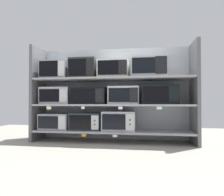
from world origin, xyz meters
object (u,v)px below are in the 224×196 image
(microwave_4, at_px, (90,96))
(microwave_7, at_px, (56,70))
(microwave_5, at_px, (124,95))
(microwave_10, at_px, (149,67))
(microwave_6, at_px, (159,95))
(microwave_8, at_px, (84,69))
(microwave_0, at_px, (56,121))
(microwave_3, at_px, (57,96))
(microwave_9, at_px, (113,69))
(microwave_1, at_px, (86,121))
(microwave_2, at_px, (119,121))

(microwave_4, bearing_deg, microwave_7, -179.99)
(microwave_5, relative_size, microwave_10, 0.87)
(microwave_6, height_order, microwave_8, microwave_8)
(microwave_5, bearing_deg, microwave_10, 0.04)
(microwave_5, distance_m, microwave_10, 0.60)
(microwave_5, relative_size, microwave_7, 1.05)
(microwave_4, distance_m, microwave_8, 0.47)
(microwave_4, bearing_deg, microwave_0, 179.99)
(microwave_3, relative_size, microwave_9, 1.05)
(microwave_1, relative_size, microwave_9, 1.04)
(microwave_2, bearing_deg, microwave_9, -179.96)
(microwave_7, relative_size, microwave_9, 0.95)
(microwave_5, bearing_deg, microwave_0, 180.00)
(microwave_3, bearing_deg, microwave_6, -0.00)
(microwave_6, relative_size, microwave_8, 1.28)
(microwave_2, distance_m, microwave_4, 0.64)
(microwave_1, relative_size, microwave_10, 0.90)
(microwave_4, bearing_deg, microwave_6, 0.01)
(microwave_1, height_order, microwave_4, microwave_4)
(microwave_9, height_order, microwave_10, microwave_10)
(microwave_3, xyz_separation_m, microwave_8, (0.47, -0.00, 0.45))
(microwave_3, bearing_deg, microwave_10, 0.00)
(microwave_0, distance_m, microwave_3, 0.44)
(microwave_2, relative_size, microwave_3, 1.04)
(microwave_9, bearing_deg, microwave_10, 0.04)
(microwave_6, distance_m, microwave_8, 1.33)
(microwave_4, relative_size, microwave_8, 1.30)
(microwave_2, xyz_separation_m, microwave_8, (-0.60, -0.00, 0.87))
(microwave_10, bearing_deg, microwave_1, -179.97)
(microwave_2, bearing_deg, microwave_7, -179.99)
(microwave_3, height_order, microwave_9, microwave_9)
(microwave_2, bearing_deg, microwave_5, 0.03)
(microwave_0, xyz_separation_m, microwave_8, (0.48, -0.00, 0.89))
(microwave_9, bearing_deg, microwave_6, 0.02)
(microwave_2, xyz_separation_m, microwave_10, (0.48, 0.00, 0.87))
(microwave_1, relative_size, microwave_6, 0.90)
(microwave_9, bearing_deg, microwave_8, -179.99)
(microwave_3, distance_m, microwave_6, 1.72)
(microwave_1, xyz_separation_m, microwave_9, (0.46, 0.00, 0.86))
(microwave_0, bearing_deg, microwave_7, -179.22)
(microwave_2, relative_size, microwave_8, 1.21)
(microwave_1, xyz_separation_m, microwave_10, (1.03, 0.00, 0.88))
(microwave_6, height_order, microwave_9, microwave_9)
(microwave_1, height_order, microwave_10, microwave_10)
(microwave_3, height_order, microwave_6, microwave_6)
(microwave_8, xyz_separation_m, microwave_10, (1.08, 0.00, 0.00))
(microwave_6, bearing_deg, microwave_1, -179.98)
(microwave_3, bearing_deg, microwave_0, -178.99)
(microwave_2, height_order, microwave_5, microwave_5)
(microwave_1, bearing_deg, microwave_6, 0.02)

